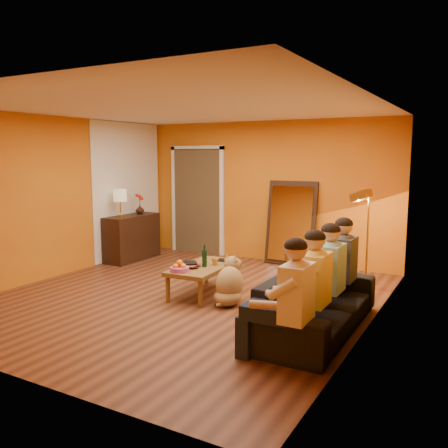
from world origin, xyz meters
The scene contains 27 objects.
room_shell centered at (0.00, 0.37, 1.30)m, with size 5.00×5.50×2.60m.
white_accent centered at (-2.48, 1.75, 1.30)m, with size 0.02×1.90×2.58m, color white.
doorway_recess centered at (-1.50, 2.83, 1.05)m, with size 1.06×0.30×2.10m, color #3F2D19.
door_jamb_left centered at (-2.07, 2.71, 1.05)m, with size 0.08×0.06×2.20m, color white.
door_jamb_right centered at (-0.93, 2.71, 1.05)m, with size 0.08×0.06×2.20m, color white.
door_header centered at (-1.50, 2.71, 2.12)m, with size 1.22×0.06×0.08m, color white.
mirror_frame centered at (0.55, 2.63, 0.76)m, with size 0.92×0.06×1.52m, color black.
mirror_glass centered at (0.55, 2.59, 0.76)m, with size 0.78×0.02×1.36m, color white.
sideboard centered at (-2.24, 1.55, 0.42)m, with size 0.44×1.18×0.85m, color black.
table_lamp centered at (-2.24, 1.25, 1.10)m, with size 0.24×0.24×0.51m, color beige, non-canonical shape.
sofa centered at (2.00, -0.30, 0.32)m, with size 0.86×2.19×0.64m, color black.
coffee_table centered at (0.15, 0.26, 0.21)m, with size 0.62×1.22×0.42m, color brown, non-canonical shape.
floor_lamp centered at (2.10, 1.74, 0.72)m, with size 0.30×0.24×1.44m, color #AB7F32, non-canonical shape.
dog centered at (0.70, 0.02, 0.33)m, with size 0.36×0.56×0.66m, color #AF864F, non-canonical shape.
person_far_left centered at (2.13, -1.30, 0.61)m, with size 0.70×0.44×1.22m, color white, non-canonical shape.
person_mid_left centered at (2.13, -0.75, 0.61)m, with size 0.70×0.44×1.22m, color #FAD753, non-canonical shape.
person_mid_right centered at (2.13, -0.20, 0.61)m, with size 0.70×0.44×1.22m, color #8CBBD8, non-canonical shape.
person_far_right centered at (2.13, 0.35, 0.61)m, with size 0.70×0.44×1.22m, color #38393E, non-canonical shape.
fruit_bowl centered at (0.05, -0.19, 0.50)m, with size 0.26×0.26×0.16m, color #C54589, non-canonical shape.
wine_bottle centered at (0.20, 0.21, 0.58)m, with size 0.07×0.07×0.31m, color black.
tumbler centered at (0.27, 0.38, 0.47)m, with size 0.11×0.11×0.10m, color #B27F3F.
laptop centered at (0.33, 0.61, 0.43)m, with size 0.34×0.22×0.03m, color black.
book_lower centered at (-0.03, 0.06, 0.43)m, with size 0.20×0.26×0.02m, color black.
book_mid centered at (-0.02, 0.07, 0.45)m, with size 0.18×0.25×0.02m, color red.
book_upper centered at (-0.03, 0.05, 0.47)m, with size 0.17×0.23×0.02m, color black.
vase centered at (-2.24, 1.80, 0.94)m, with size 0.17×0.17×0.17m, color black.
flowers centered at (-2.24, 1.80, 1.17)m, with size 0.17×0.17×0.39m, color red, non-canonical shape.
Camera 1 is at (3.61, -5.34, 1.97)m, focal length 38.00 mm.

